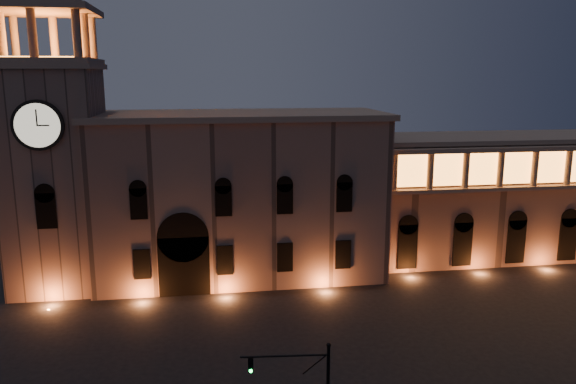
% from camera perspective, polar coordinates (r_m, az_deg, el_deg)
% --- Properties ---
extents(ground, '(160.00, 160.00, 0.00)m').
position_cam_1_polar(ground, '(43.43, 0.12, -17.84)').
color(ground, black).
rests_on(ground, ground).
extents(government_building, '(30.80, 12.80, 17.60)m').
position_cam_1_polar(government_building, '(60.67, -4.95, -0.29)').
color(government_building, '#7F6053').
rests_on(government_building, ground).
extents(clock_tower, '(9.80, 9.80, 32.40)m').
position_cam_1_polar(clock_tower, '(60.77, -22.58, 2.43)').
color(clock_tower, '#7F6053').
rests_on(clock_tower, ground).
extents(colonnade_wing, '(40.60, 11.50, 14.50)m').
position_cam_1_polar(colonnade_wing, '(73.27, 22.60, -0.20)').
color(colonnade_wing, '#7A5B4E').
rests_on(colonnade_wing, ground).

